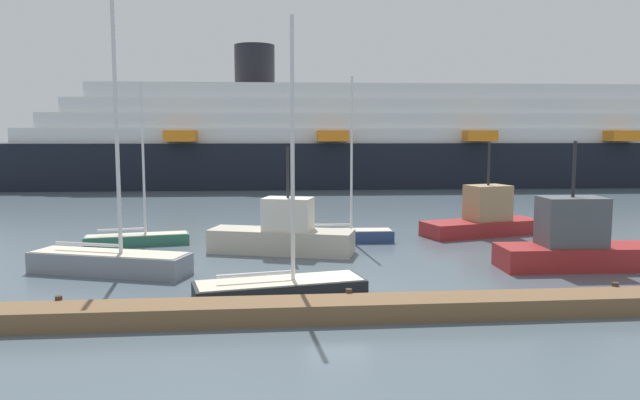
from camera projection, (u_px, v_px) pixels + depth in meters
ground_plane at (338, 289)px, 25.04m from camera, size 600.00×600.00×0.00m
dock_pier at (352, 309)px, 21.11m from camera, size 25.17×1.81×0.81m
sailboat_0 at (110, 259)px, 27.79m from camera, size 7.62×4.12×12.32m
sailboat_1 at (137, 237)px, 34.78m from camera, size 5.88×2.32×9.21m
sailboat_2 at (280, 283)px, 24.15m from camera, size 6.99×3.30×10.84m
sailboat_3 at (343, 234)px, 35.88m from camera, size 5.86×1.58×9.60m
fishing_boat_0 at (484, 218)px, 38.30m from camera, size 8.02×4.44×5.79m
fishing_boat_1 at (283, 234)px, 32.49m from camera, size 7.95×4.36×5.65m
fishing_boat_2 at (575, 243)px, 28.79m from camera, size 7.53×2.58×6.01m
channel_buoy_0 at (596, 226)px, 39.79m from camera, size 0.63×0.63×1.63m
cruise_ship at (394, 141)px, 74.78m from camera, size 94.78×16.81×16.72m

